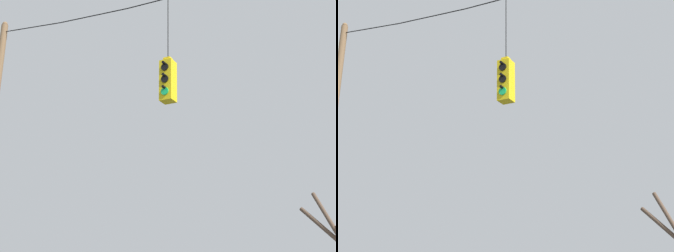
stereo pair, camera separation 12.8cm
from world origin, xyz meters
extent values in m
sphere|color=brown|center=(-8.58, 0.27, 9.29)|extent=(0.17, 0.17, 0.17)
cylinder|color=black|center=(-7.36, 0.27, 8.84)|extent=(2.46, 0.03, 0.34)
cylinder|color=black|center=(-4.90, 0.27, 8.58)|extent=(2.45, 0.03, 0.24)
cube|color=yellow|center=(-2.37, 0.27, 5.99)|extent=(0.34, 0.34, 1.09)
cube|color=yellow|center=(-2.37, 0.27, 6.58)|extent=(0.19, 0.19, 0.10)
cylinder|color=black|center=(-2.37, 0.27, 7.52)|extent=(0.02, 0.02, 1.78)
cylinder|color=black|center=(-2.37, 0.08, 6.32)|extent=(0.20, 0.03, 0.20)
cylinder|color=black|center=(-2.37, 0.04, 6.41)|extent=(0.07, 0.12, 0.07)
cylinder|color=black|center=(-2.37, 0.08, 5.99)|extent=(0.20, 0.03, 0.20)
cylinder|color=black|center=(-2.37, 0.04, 6.08)|extent=(0.07, 0.12, 0.07)
cylinder|color=#19C666|center=(-2.37, 0.08, 5.66)|extent=(0.20, 0.03, 0.20)
cylinder|color=black|center=(-2.37, 0.04, 5.75)|extent=(0.07, 0.12, 0.07)
cylinder|color=black|center=(-2.37, 0.45, 6.32)|extent=(0.20, 0.03, 0.20)
cylinder|color=black|center=(-2.37, 0.50, 6.41)|extent=(0.07, 0.12, 0.07)
cylinder|color=black|center=(-2.37, 0.45, 5.99)|extent=(0.20, 0.03, 0.20)
cylinder|color=black|center=(-2.37, 0.50, 6.08)|extent=(0.07, 0.12, 0.07)
cylinder|color=#19C666|center=(-2.37, 0.45, 5.66)|extent=(0.20, 0.03, 0.20)
cylinder|color=black|center=(-2.37, 0.50, 5.75)|extent=(0.07, 0.12, 0.07)
cylinder|color=brown|center=(0.07, 8.95, 3.24)|extent=(1.18, 1.44, 1.98)
cylinder|color=brown|center=(-0.20, 8.96, 2.89)|extent=(1.69, 1.44, 1.56)
camera|label=1|loc=(2.07, -8.51, 1.79)|focal=45.00mm
camera|label=2|loc=(2.19, -8.45, 1.79)|focal=45.00mm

